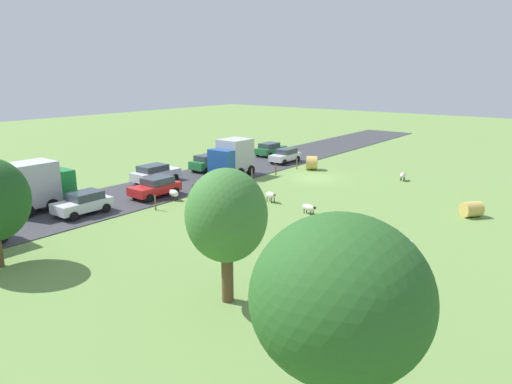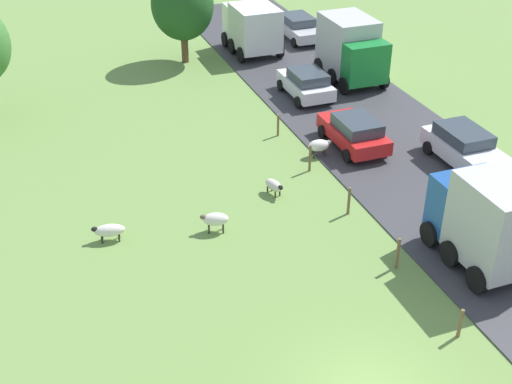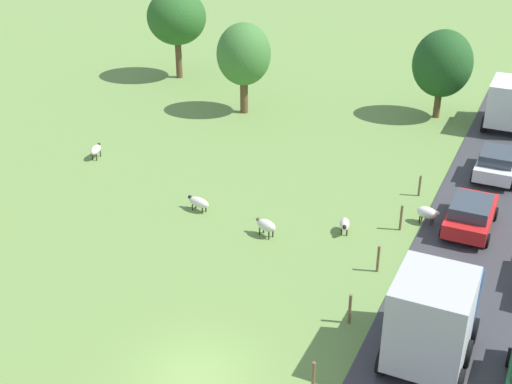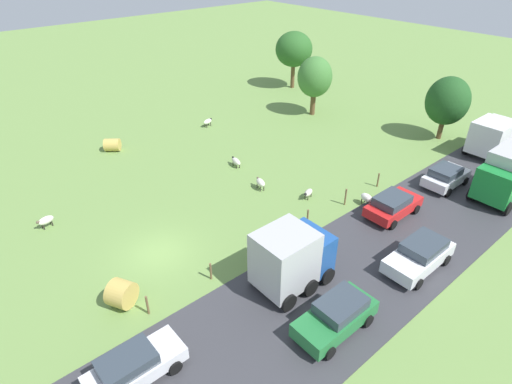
% 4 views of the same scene
% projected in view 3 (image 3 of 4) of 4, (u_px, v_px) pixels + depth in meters
% --- Properties ---
extents(ground_plane, '(160.00, 160.00, 0.00)m').
position_uv_depth(ground_plane, '(195.00, 377.00, 23.16)').
color(ground_plane, '#6B8E47').
extents(sheep_0, '(0.72, 1.21, 0.77)m').
position_uv_depth(sheep_0, '(96.00, 150.00, 39.03)').
color(sheep_0, silver).
rests_on(sheep_0, ground_plane).
extents(sheep_1, '(1.15, 0.71, 0.86)m').
position_uv_depth(sheep_1, '(427.00, 213.00, 32.26)').
color(sheep_1, white).
rests_on(sheep_1, ground_plane).
extents(sheep_2, '(1.17, 0.78, 0.84)m').
position_uv_depth(sheep_2, '(266.00, 225.00, 31.23)').
color(sheep_2, silver).
rests_on(sheep_2, ground_plane).
extents(sheep_4, '(1.31, 0.70, 0.72)m').
position_uv_depth(sheep_4, '(199.00, 202.00, 33.44)').
color(sheep_4, silver).
rests_on(sheep_4, ground_plane).
extents(sheep_5, '(0.71, 1.12, 0.68)m').
position_uv_depth(sheep_5, '(345.00, 224.00, 31.54)').
color(sheep_5, beige).
rests_on(sheep_5, ground_plane).
extents(tree_0, '(3.54, 3.54, 6.03)m').
position_uv_depth(tree_0, '(244.00, 55.00, 44.19)').
color(tree_0, brown).
rests_on(tree_0, ground_plane).
extents(tree_1, '(3.82, 3.82, 5.80)m').
position_uv_depth(tree_1, '(442.00, 64.00, 43.54)').
color(tree_1, brown).
rests_on(tree_1, ground_plane).
extents(tree_2, '(4.41, 4.41, 6.70)m').
position_uv_depth(tree_2, '(177.00, 17.00, 50.73)').
color(tree_2, brown).
rests_on(tree_2, ground_plane).
extents(fence_post_1, '(0.12, 0.12, 1.10)m').
position_uv_depth(fence_post_1, '(313.00, 376.00, 22.43)').
color(fence_post_1, brown).
rests_on(fence_post_1, ground_plane).
extents(fence_post_2, '(0.12, 0.12, 1.28)m').
position_uv_depth(fence_post_2, '(350.00, 309.00, 25.49)').
color(fence_post_2, brown).
rests_on(fence_post_2, ground_plane).
extents(fence_post_3, '(0.12, 0.12, 1.24)m').
position_uv_depth(fence_post_3, '(378.00, 259.00, 28.60)').
color(fence_post_3, brown).
rests_on(fence_post_3, ground_plane).
extents(fence_post_4, '(0.12, 0.12, 1.29)m').
position_uv_depth(fence_post_4, '(401.00, 218.00, 31.69)').
color(fence_post_4, brown).
rests_on(fence_post_4, ground_plane).
extents(fence_post_5, '(0.12, 0.12, 1.14)m').
position_uv_depth(fence_post_5, '(420.00, 186.00, 34.83)').
color(fence_post_5, brown).
rests_on(fence_post_5, ground_plane).
extents(truck_0, '(2.82, 4.13, 3.58)m').
position_uv_depth(truck_0, '(433.00, 315.00, 23.09)').
color(truck_0, '#1E4C99').
rests_on(truck_0, road_strip).
extents(truck_2, '(2.89, 4.45, 3.12)m').
position_uv_depth(truck_2, '(512.00, 101.00, 42.75)').
color(truck_2, white).
rests_on(truck_2, road_strip).
extents(car_1, '(2.17, 4.18, 1.57)m').
position_uv_depth(car_1, '(471.00, 214.00, 31.57)').
color(car_1, red).
rests_on(car_1, road_strip).
extents(car_7, '(2.15, 3.94, 1.58)m').
position_uv_depth(car_7, '(497.00, 163.00, 36.59)').
color(car_7, silver).
rests_on(car_7, road_strip).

